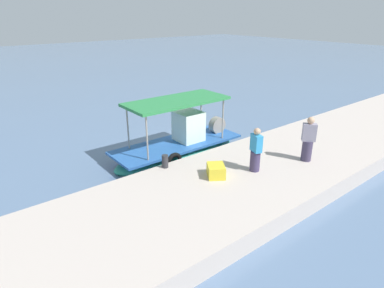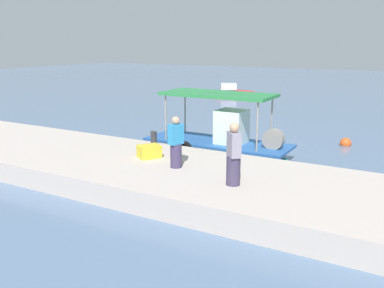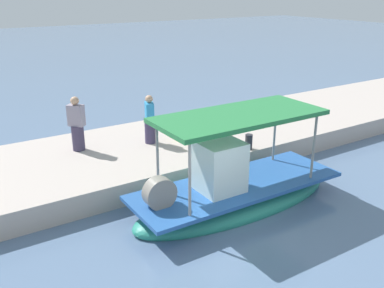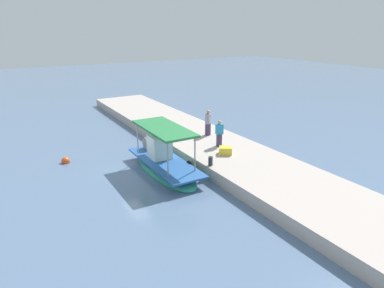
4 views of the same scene
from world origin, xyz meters
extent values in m
plane|color=slate|center=(0.00, 0.00, 0.00)|extent=(120.00, 120.00, 0.00)
cube|color=beige|center=(0.00, -4.79, 0.34)|extent=(36.00, 4.97, 0.68)
ellipsoid|color=teal|center=(-0.99, -0.75, 0.10)|extent=(6.26, 2.10, 0.89)
cube|color=#2B5EAA|center=(-0.99, -0.75, 0.59)|extent=(6.01, 2.10, 0.10)
cube|color=silver|center=(-0.37, -0.76, 1.26)|extent=(1.11, 1.14, 1.43)
cylinder|color=gray|center=(1.01, 0.01, 1.52)|extent=(0.07, 0.07, 1.95)
cylinder|color=gray|center=(1.00, -1.55, 1.52)|extent=(0.07, 0.07, 1.95)
cylinder|color=gray|center=(-2.98, 0.04, 1.52)|extent=(0.07, 0.07, 1.95)
cylinder|color=gray|center=(-3.00, -1.52, 1.52)|extent=(0.07, 0.07, 1.95)
cube|color=#2C8445|center=(-0.99, -0.75, 2.55)|extent=(4.51, 1.99, 0.12)
torus|color=black|center=(-1.94, -1.81, 0.39)|extent=(0.74, 0.19, 0.74)
cylinder|color=gray|center=(1.38, -0.78, 0.99)|extent=(0.80, 0.36, 0.80)
cylinder|color=#3F3658|center=(-0.48, -4.82, 1.07)|extent=(0.46, 0.46, 0.77)
cube|color=#2E91D0|center=(-0.48, -4.82, 1.76)|extent=(0.39, 0.52, 0.63)
sphere|color=tan|center=(-0.48, -4.82, 2.20)|extent=(0.25, 0.25, 0.25)
cylinder|color=#403853|center=(1.79, -5.47, 1.09)|extent=(0.56, 0.56, 0.82)
cube|color=gray|center=(1.79, -5.47, 1.84)|extent=(0.54, 0.56, 0.68)
sphere|color=tan|center=(1.79, -5.47, 2.32)|extent=(0.27, 0.27, 0.27)
cylinder|color=#2D2D33|center=(-2.89, -2.56, 0.93)|extent=(0.24, 0.24, 0.49)
cube|color=yellow|center=(-1.90, -4.29, 0.90)|extent=(0.89, 0.93, 0.43)
camera|label=1|loc=(-9.16, -12.03, 6.14)|focal=31.26mm
camera|label=2|loc=(6.18, -15.63, 4.56)|focal=38.77mm
camera|label=3|loc=(5.76, 7.50, 5.68)|focal=40.32mm
camera|label=4|loc=(-17.01, 7.01, 7.75)|focal=31.89mm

